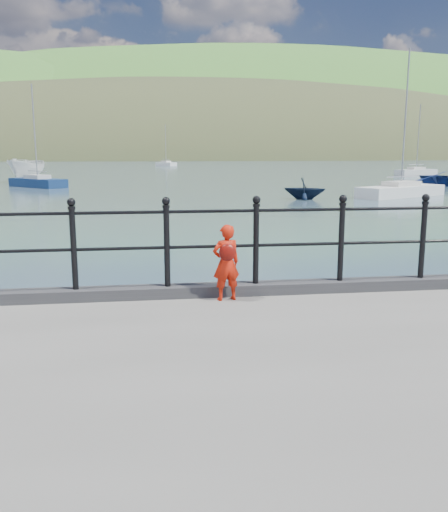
{
  "coord_description": "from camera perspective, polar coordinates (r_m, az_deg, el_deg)",
  "views": [
    {
      "loc": [
        -0.82,
        -7.23,
        2.93
      ],
      "look_at": [
        0.16,
        -0.2,
        1.55
      ],
      "focal_mm": 38.0,
      "sensor_mm": 36.0,
      "label": 1
    }
  ],
  "objects": [
    {
      "name": "child",
      "position": [
        7.04,
        0.23,
        -0.64
      ],
      "size": [
        0.41,
        0.34,
        1.0
      ],
      "rotation": [
        0.0,
        0.0,
        3.35
      ],
      "color": "red",
      "rests_on": "quay"
    },
    {
      "name": "launch_white",
      "position": [
        55.56,
        -20.0,
        8.49
      ],
      "size": [
        3.51,
        6.15,
        2.24
      ],
      "primitive_type": "imported",
      "rotation": [
        0.0,
        0.0,
        -0.24
      ],
      "color": "white",
      "rests_on": "ground"
    },
    {
      "name": "sailboat_deep",
      "position": [
        109.53,
        -6.12,
        9.6
      ],
      "size": [
        4.2,
        5.51,
        8.16
      ],
      "rotation": [
        0.0,
        0.0,
        -1.03
      ],
      "color": "silver",
      "rests_on": "ground"
    },
    {
      "name": "kerb",
      "position": [
        7.37,
        -1.26,
        -3.59
      ],
      "size": [
        60.0,
        0.3,
        0.15
      ],
      "primitive_type": "cube",
      "color": "#28282B",
      "rests_on": "quay"
    },
    {
      "name": "ground",
      "position": [
        7.85,
        -1.36,
        -10.93
      ],
      "size": [
        600.0,
        600.0,
        0.0
      ],
      "primitive_type": "plane",
      "color": "#2D4251",
      "rests_on": "ground"
    },
    {
      "name": "sailboat_near",
      "position": [
        37.12,
        18.12,
        6.47
      ],
      "size": [
        6.97,
        4.97,
        9.38
      ],
      "rotation": [
        0.0,
        0.0,
        0.5
      ],
      "color": "silver",
      "rests_on": "ground"
    },
    {
      "name": "sailboat_port",
      "position": [
        47.35,
        -19.01,
        7.28
      ],
      "size": [
        5.3,
        5.41,
        8.36
      ],
      "rotation": [
        0.0,
        0.0,
        -0.81
      ],
      "color": "navy",
      "rests_on": "ground"
    },
    {
      "name": "far_shore",
      "position": [
        251.04,
        1.12,
        5.18
      ],
      "size": [
        830.0,
        200.0,
        156.0
      ],
      "color": "#333A21",
      "rests_on": "ground"
    },
    {
      "name": "railing",
      "position": [
        7.22,
        -1.29,
        2.18
      ],
      "size": [
        18.11,
        0.11,
        1.2
      ],
      "color": "black",
      "rests_on": "kerb"
    },
    {
      "name": "launch_navy",
      "position": [
        33.83,
        8.49,
        7.04
      ],
      "size": [
        3.12,
        2.95,
        1.31
      ],
      "primitive_type": "imported",
      "rotation": [
        0.0,
        0.0,
        1.17
      ],
      "color": "black",
      "rests_on": "ground"
    },
    {
      "name": "sailboat_far",
      "position": [
        70.69,
        19.56,
        8.29
      ],
      "size": [
        6.12,
        3.82,
        8.57
      ],
      "rotation": [
        0.0,
        0.0,
        0.4
      ],
      "color": "silver",
      "rests_on": "ground"
    }
  ]
}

